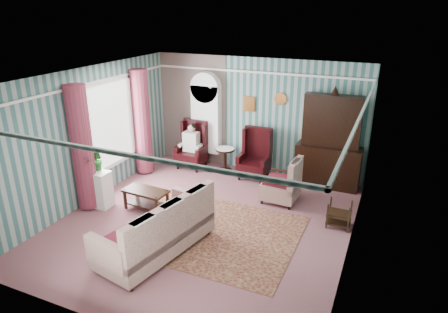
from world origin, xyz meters
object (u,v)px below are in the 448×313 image
at_px(floral_armchair, 281,179).
at_px(wingback_left, 191,145).
at_px(sofa, 155,224).
at_px(nest_table, 339,214).
at_px(seated_woman, 191,146).
at_px(coffee_table, 146,200).
at_px(bookcase, 206,124).
at_px(wingback_right, 254,154).
at_px(dresser_hutch, 330,139).
at_px(round_side_table, 225,160).
at_px(plant_stand, 98,189).

bearing_deg(floral_armchair, wingback_left, 73.23).
bearing_deg(wingback_left, sofa, -71.27).
relative_size(nest_table, floral_armchair, 0.52).
bearing_deg(seated_woman, coffee_table, -84.96).
height_order(seated_woman, sofa, seated_woman).
relative_size(sofa, floral_armchair, 2.10).
xyz_separation_m(bookcase, wingback_right, (1.50, -0.39, -0.50)).
distance_m(dresser_hutch, sofa, 4.62).
relative_size(seated_woman, round_side_table, 1.97).
distance_m(plant_stand, floral_armchair, 3.95).
distance_m(dresser_hutch, floral_armchair, 1.59).
height_order(bookcase, dresser_hutch, dresser_hutch).
height_order(round_side_table, floral_armchair, floral_armchair).
distance_m(bookcase, round_side_table, 1.07).
distance_m(dresser_hutch, coffee_table, 4.38).
bearing_deg(wingback_left, wingback_right, 0.00).
bearing_deg(wingback_left, bookcase, 57.34).
xyz_separation_m(wingback_right, seated_woman, (-1.75, 0.00, -0.04)).
height_order(dresser_hutch, plant_stand, dresser_hutch).
relative_size(dresser_hutch, seated_woman, 2.00).
bearing_deg(dresser_hutch, nest_table, -72.61).
bearing_deg(bookcase, nest_table, -26.92).
relative_size(dresser_hutch, nest_table, 4.37).
bearing_deg(wingback_right, seated_woman, 180.00).
distance_m(seated_woman, coffee_table, 2.50).
xyz_separation_m(dresser_hutch, round_side_table, (-2.60, -0.12, -0.88)).
distance_m(floral_armchair, coffee_table, 2.93).
bearing_deg(wingback_right, sofa, -97.46).
xyz_separation_m(dresser_hutch, wingback_right, (-1.75, -0.27, -0.55)).
height_order(wingback_right, sofa, wingback_right).
height_order(wingback_left, round_side_table, wingback_left).
xyz_separation_m(round_side_table, nest_table, (3.17, -1.70, -0.03)).
bearing_deg(floral_armchair, sofa, 154.98).
distance_m(wingback_left, plant_stand, 2.87).
xyz_separation_m(sofa, coffee_table, (-1.04, 1.26, -0.33)).
relative_size(wingback_right, nest_table, 2.31).
height_order(bookcase, plant_stand, bookcase).
bearing_deg(sofa, plant_stand, 76.07).
bearing_deg(bookcase, coffee_table, -90.65).
bearing_deg(round_side_table, coffee_table, -104.61).
height_order(nest_table, sofa, sofa).
bearing_deg(coffee_table, wingback_left, 95.04).
height_order(bookcase, floral_armchair, bookcase).
bearing_deg(wingback_left, dresser_hutch, 4.41).
xyz_separation_m(wingback_left, wingback_right, (1.75, 0.00, 0.00)).
relative_size(wingback_left, wingback_right, 1.00).
relative_size(bookcase, dresser_hutch, 0.95).
distance_m(nest_table, floral_armchair, 1.51).
bearing_deg(bookcase, seated_woman, -122.66).
relative_size(nest_table, sofa, 0.25).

